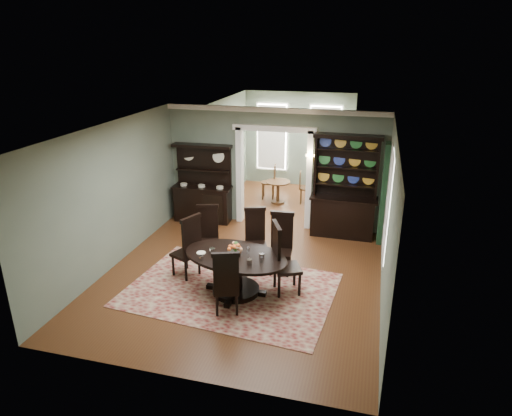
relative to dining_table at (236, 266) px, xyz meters
The scene contains 19 objects.
room 1.19m from the dining_table, 97.70° to the left, with size 5.51×6.01×3.01m.
parlor 6.17m from the dining_table, 90.77° to the left, with size 3.51×3.50×3.01m.
doorway_trim 3.72m from the dining_table, 91.32° to the left, with size 2.08×0.25×2.57m.
right_window 3.18m from the dining_table, 29.74° to the left, with size 0.15×1.47×2.12m.
wall_sconce 3.76m from the dining_table, 75.71° to the left, with size 0.27×0.21×0.21m.
rug 0.57m from the dining_table, 154.01° to the left, with size 3.86×2.69×0.01m, color maroon.
dining_table is the anchor object (origin of this frame).
centerpiece 0.31m from the dining_table, 125.65° to the left, with size 1.32×0.85×0.22m.
chair_far_left 1.59m from the dining_table, 129.22° to the left, with size 0.56×0.55×1.23m.
chair_far_mid 1.37m from the dining_table, 89.24° to the left, with size 0.57×0.56×1.21m.
chair_far_right 1.28m from the dining_table, 59.91° to the left, with size 0.50×0.48×1.27m.
chair_end_left 1.14m from the dining_table, 161.85° to the left, with size 0.63×0.64×1.34m.
chair_end_right 0.87m from the dining_table, 15.84° to the left, with size 0.66×0.68×1.41m.
chair_near 0.74m from the dining_table, 85.26° to the right, with size 0.57×0.56×1.23m.
sideboard 3.85m from the dining_table, 120.07° to the left, with size 1.56×0.61×2.03m.
welsh_dresser 3.73m from the dining_table, 62.58° to the left, with size 1.60×0.60×2.48m.
parlor_table 5.15m from the dining_table, 93.43° to the left, with size 0.71×0.71×0.66m.
parlor_chair_left 5.52m from the dining_table, 96.33° to the left, with size 0.45×0.44×1.03m.
parlor_chair_right 5.35m from the dining_table, 85.54° to the left, with size 0.41×0.40×0.94m.
Camera 1 is at (2.40, -7.80, 4.56)m, focal length 32.00 mm.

